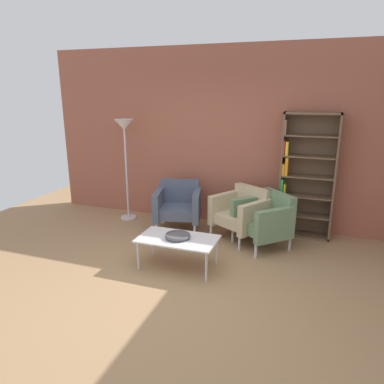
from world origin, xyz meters
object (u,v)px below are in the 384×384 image
Objects in this scene: coffee_table_low at (178,240)px; decorative_bowl at (178,235)px; floor_lamp_torchiere at (125,137)px; armchair_corner_red at (178,205)px; armchair_near_window at (242,212)px; armchair_spare_guest at (265,219)px; bookshelf_tall at (303,177)px.

decorative_bowl is at bearing 0.00° from coffee_table_low.
decorative_bowl is at bearing -43.42° from floor_lamp_torchiere.
decorative_bowl is at bearing -82.49° from armchair_corner_red.
coffee_table_low is 0.57× the size of floor_lamp_torchiere.
armchair_near_window and armchair_spare_guest have the same top height.
armchair_near_window is (-0.84, -0.45, -0.51)m from bookshelf_tall.
floor_lamp_torchiere is at bearing -175.55° from bookshelf_tall.
coffee_table_low is at bearing -82.49° from armchair_corner_red.
armchair_corner_red is at bearing -151.03° from armchair_near_window.
bookshelf_tall reaches higher than coffee_table_low.
floor_lamp_torchiere is (-1.03, 0.18, 1.03)m from armchair_corner_red.
armchair_near_window is 0.41m from armchair_spare_guest.
armchair_spare_guest is at bearing -8.96° from floor_lamp_torchiere.
bookshelf_tall is at bearing 98.96° from armchair_spare_guest.
armchair_spare_guest is (0.95, 1.05, -0.02)m from decorative_bowl.
armchair_near_window is at bearing 64.78° from decorative_bowl.
decorative_bowl is (-1.41, -1.66, -0.49)m from bookshelf_tall.
armchair_corner_red is (-1.89, -0.41, -0.51)m from bookshelf_tall.
bookshelf_tall is 1.90× the size of coffee_table_low.
decorative_bowl is 0.38× the size of armchair_corner_red.
armchair_corner_red is at bearing -167.82° from bookshelf_tall.
floor_lamp_torchiere reaches higher than armchair_near_window.
decorative_bowl reaches higher than coffee_table_low.
bookshelf_tall is 0.92m from armchair_spare_guest.
floor_lamp_torchiere is at bearing -154.81° from armchair_near_window.
armchair_spare_guest is (1.43, -0.21, 0.00)m from armchair_corner_red.
bookshelf_tall is at bearing 49.73° from decorative_bowl.
bookshelf_tall is at bearing 59.68° from armchair_near_window.
floor_lamp_torchiere reaches higher than armchair_corner_red.
floor_lamp_torchiere reaches higher than coffee_table_low.
armchair_corner_red reaches higher than decorative_bowl.
bookshelf_tall reaches higher than armchair_near_window.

